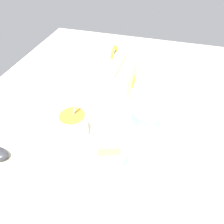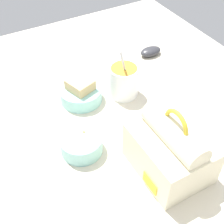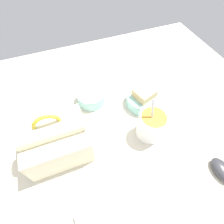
% 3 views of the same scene
% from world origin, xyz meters
% --- Properties ---
extents(desk_surface, '(1.40, 1.10, 0.02)m').
position_xyz_m(desk_surface, '(0.00, 0.00, 0.01)').
color(desk_surface, beige).
rests_on(desk_surface, ground).
extents(keyboard, '(0.37, 0.14, 0.02)m').
position_xyz_m(keyboard, '(-0.03, 0.30, 0.03)').
color(keyboard, silver).
rests_on(keyboard, desk_surface).
extents(lunch_bag, '(0.19, 0.16, 0.19)m').
position_xyz_m(lunch_bag, '(0.15, 0.02, 0.09)').
color(lunch_bag, '#EFE5C1').
rests_on(lunch_bag, desk_surface).
extents(soup_cup, '(0.09, 0.09, 0.17)m').
position_xyz_m(soup_cup, '(-0.15, 0.07, 0.07)').
color(soup_cup, white).
rests_on(soup_cup, desk_surface).
extents(bento_bowl_sandwich, '(0.13, 0.13, 0.08)m').
position_xyz_m(bento_bowl_sandwich, '(-0.19, -0.06, 0.05)').
color(bento_bowl_sandwich, '#93D1CC').
rests_on(bento_bowl_sandwich, desk_surface).
extents(bento_bowl_snacks, '(0.11, 0.11, 0.06)m').
position_xyz_m(bento_bowl_snacks, '(-0.01, -0.15, 0.05)').
color(bento_bowl_snacks, '#93D1CC').
rests_on(bento_bowl_snacks, desk_surface).
extents(computer_mouse, '(0.05, 0.08, 0.03)m').
position_xyz_m(computer_mouse, '(-0.30, 0.27, 0.04)').
color(computer_mouse, '#333338').
rests_on(computer_mouse, desk_surface).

